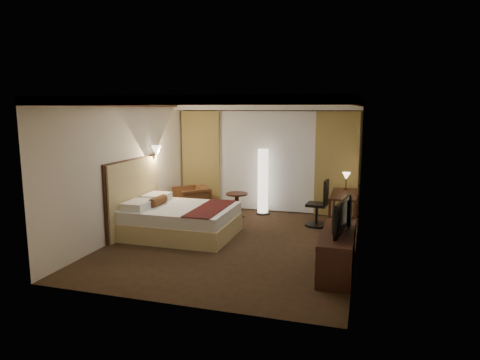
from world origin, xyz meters
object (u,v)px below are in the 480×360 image
(office_chair, at_px, (317,203))
(television, at_px, (337,214))
(bed, at_px, (182,221))
(dresser, at_px, (337,252))
(desk, at_px, (344,211))
(armchair, at_px, (191,199))
(side_table, at_px, (237,205))
(floor_lamp, at_px, (263,182))

(office_chair, distance_m, television, 2.65)
(bed, relative_size, office_chair, 2.01)
(bed, xyz_separation_m, dresser, (3.15, -1.07, 0.02))
(desk, bearing_deg, office_chair, -175.00)
(office_chair, height_order, dresser, office_chair)
(armchair, xyz_separation_m, television, (3.59, -2.69, 0.54))
(television, bearing_deg, desk, 10.52)
(side_table, relative_size, floor_lamp, 0.36)
(office_chair, xyz_separation_m, television, (0.59, -2.55, 0.41))
(armchair, relative_size, television, 0.78)
(side_table, bearing_deg, armchair, -172.48)
(side_table, distance_m, floor_lamp, 0.86)
(television, bearing_deg, dresser, -79.92)
(armchair, distance_m, desk, 3.57)
(bed, height_order, armchair, armchair)
(desk, bearing_deg, television, -89.56)
(floor_lamp, height_order, desk, floor_lamp)
(armchair, relative_size, office_chair, 0.74)
(armchair, bearing_deg, office_chair, 43.46)
(desk, bearing_deg, floor_lamp, 160.74)
(side_table, bearing_deg, desk, -5.32)
(dresser, bearing_deg, television, 180.00)
(desk, distance_m, television, 2.66)
(side_table, xyz_separation_m, dresser, (2.53, -2.84, 0.04))
(armchair, bearing_deg, television, 9.22)
(floor_lamp, relative_size, television, 1.64)
(office_chair, bearing_deg, television, -71.40)
(floor_lamp, distance_m, desk, 2.11)
(floor_lamp, distance_m, office_chair, 1.59)
(armchair, distance_m, television, 4.52)
(side_table, distance_m, desk, 2.49)
(side_table, height_order, office_chair, office_chair)
(armchair, height_order, side_table, armchair)
(side_table, xyz_separation_m, floor_lamp, (0.52, 0.45, 0.51))
(television, bearing_deg, side_table, 51.44)
(side_table, xyz_separation_m, desk, (2.48, -0.23, 0.09))
(side_table, bearing_deg, dresser, -48.31)
(armchair, bearing_deg, desk, 44.67)
(floor_lamp, bearing_deg, dresser, -58.62)
(desk, height_order, office_chair, office_chair)
(bed, bearing_deg, armchair, 106.33)
(armchair, xyz_separation_m, side_table, (1.10, 0.14, -0.10))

